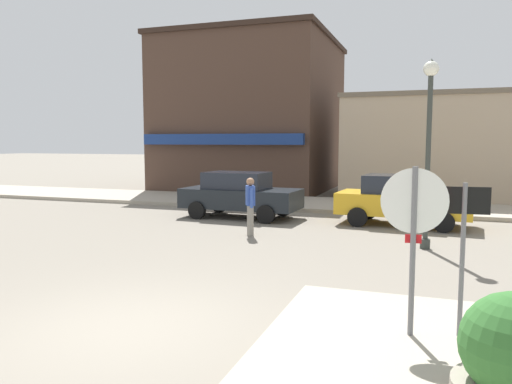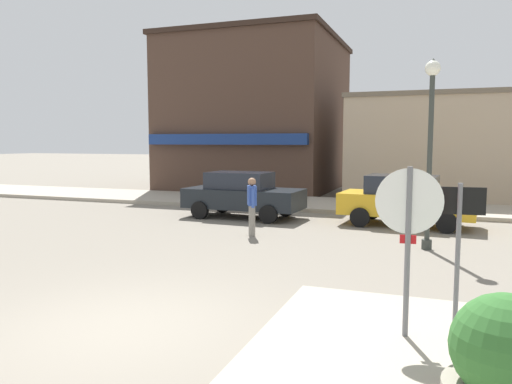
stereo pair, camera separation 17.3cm
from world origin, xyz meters
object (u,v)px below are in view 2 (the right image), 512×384
object	(u,v)px
planter	(505,365)
parked_car_nearest	(243,194)
parked_car_second	(405,200)
lamp_post	(431,126)
pedestrian_crossing_near	(252,205)
one_way_sign	(458,245)
stop_sign	(408,229)

from	to	relation	value
planter	parked_car_nearest	size ratio (longest dim) A/B	0.30
parked_car_nearest	parked_car_second	distance (m)	5.33
lamp_post	pedestrian_crossing_near	world-z (taller)	lamp_post
parked_car_nearest	parked_car_second	xyz separation A→B (m)	(5.33, 0.21, 0.00)
planter	one_way_sign	bearing A→B (deg)	103.05
one_way_sign	lamp_post	distance (m)	6.26
parked_car_nearest	pedestrian_crossing_near	world-z (taller)	pedestrian_crossing_near
parked_car_nearest	planter	bearing A→B (deg)	-57.38
one_way_sign	parked_car_second	size ratio (longest dim) A/B	0.51
one_way_sign	planter	xyz separation A→B (m)	(0.38, -1.64, -0.77)
stop_sign	planter	size ratio (longest dim) A/B	1.88
stop_sign	parked_car_nearest	world-z (taller)	stop_sign
parked_car_nearest	pedestrian_crossing_near	xyz separation A→B (m)	(1.46, -2.97, 0.06)
one_way_sign	planter	world-z (taller)	one_way_sign
parked_car_second	one_way_sign	bearing A→B (deg)	-82.67
parked_car_second	planter	bearing A→B (deg)	-81.81
planter	pedestrian_crossing_near	bearing A→B (deg)	124.85
stop_sign	pedestrian_crossing_near	world-z (taller)	stop_sign
lamp_post	pedestrian_crossing_near	size ratio (longest dim) A/B	2.82
pedestrian_crossing_near	parked_car_nearest	bearing A→B (deg)	116.19
planter	pedestrian_crossing_near	xyz separation A→B (m)	(-5.45, 7.83, 0.31)
stop_sign	parked_car_second	bearing A→B (deg)	93.71
planter	parked_car_second	distance (m)	11.13
lamp_post	parked_car_second	world-z (taller)	lamp_post
parked_car_nearest	pedestrian_crossing_near	size ratio (longest dim) A/B	2.53
parked_car_nearest	one_way_sign	bearing A→B (deg)	-54.51
one_way_sign	planter	bearing A→B (deg)	-76.95
one_way_sign	stop_sign	bearing A→B (deg)	-164.47
stop_sign	one_way_sign	xyz separation A→B (m)	(0.59, 0.16, -0.19)
one_way_sign	parked_car_second	xyz separation A→B (m)	(-1.21, 9.38, -0.52)
parked_car_nearest	pedestrian_crossing_near	distance (m)	3.31
stop_sign	parked_car_nearest	distance (m)	11.08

